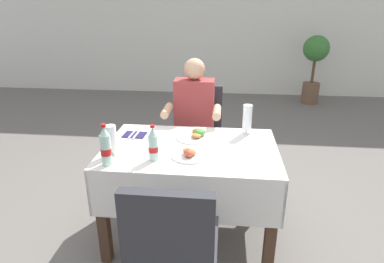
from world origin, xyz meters
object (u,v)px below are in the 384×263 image
Objects in this scene: main_dining_table at (191,168)px; cola_bottle_primary at (153,145)px; beer_glass_left at (247,119)px; seated_diner_far at (194,119)px; plate_near_camera at (189,154)px; beer_glass_middle at (111,140)px; chair_near_camera_side at (174,246)px; cola_bottle_secondary at (106,147)px; napkin_cutlery_set at (135,135)px; chair_far_diner_seat at (199,131)px; plate_far_diner at (196,135)px; potted_plant_corner at (315,61)px.

cola_bottle_primary is at bearing -134.13° from main_dining_table.
beer_glass_left is 0.97× the size of cola_bottle_primary.
seated_diner_far is at bearing 93.77° from main_dining_table.
plate_near_camera is 0.53m from beer_glass_middle.
chair_near_camera_side is 4.57× the size of beer_glass_middle.
napkin_cutlery_set is at bearing 85.42° from cola_bottle_secondary.
chair_far_diner_seat is at bearing 90.00° from main_dining_table.
plate_near_camera is at bearing -35.73° from napkin_cutlery_set.
chair_near_camera_side is (-0.00, -1.61, 0.00)m from chair_far_diner_seat.
seated_diner_far is 6.55× the size of napkin_cutlery_set.
seated_diner_far is at bearing 51.49° from napkin_cutlery_set.
beer_glass_middle is (-0.53, -0.36, 0.09)m from plate_far_diner.
seated_diner_far is at bearing 93.59° from plate_near_camera.
cola_bottle_secondary is at bearing -113.90° from seated_diner_far.
beer_glass_middle is at bearing -146.08° from plate_far_diner.
plate_far_diner is 1.33× the size of napkin_cutlery_set.
seated_diner_far is (-0.05, 0.70, 0.13)m from main_dining_table.
chair_far_diner_seat is 0.77× the size of seated_diner_far.
chair_far_diner_seat is 1.00× the size of chair_near_camera_side.
napkin_cutlery_set is at bearing -128.51° from seated_diner_far.
seated_diner_far reaches higher than chair_near_camera_side.
cola_bottle_primary is (-0.22, -0.23, 0.28)m from main_dining_table.
chair_far_diner_seat is at bearing 90.46° from plate_near_camera.
main_dining_table is 0.81m from chair_far_diner_seat.
plate_far_diner is at bearing -115.65° from potted_plant_corner.
beer_glass_left is (0.46, -0.39, 0.15)m from seated_diner_far.
cola_bottle_secondary is 0.52m from napkin_cutlery_set.
cola_bottle_primary is 0.88× the size of cola_bottle_secondary.
napkin_cutlery_set is at bearing 158.70° from main_dining_table.
napkin_cutlery_set is (-0.87, -0.12, -0.11)m from beer_glass_left.
seated_diner_far is 0.53m from plate_far_diner.
cola_bottle_secondary is (-0.50, -0.32, 0.29)m from main_dining_table.
plate_near_camera is at bearing 89.32° from chair_near_camera_side.
chair_far_diner_seat is 4.00× the size of cola_bottle_primary.
plate_near_camera is 0.21× the size of potted_plant_corner.
seated_diner_far reaches higher than cola_bottle_primary.
seated_diner_far is at bearing 66.10° from cola_bottle_secondary.
napkin_cutlery_set reaches higher than main_dining_table.
plate_far_diner is at bearing 33.92° from beer_glass_middle.
plate_near_camera is 4.41m from potted_plant_corner.
plate_near_camera is (0.01, 0.65, 0.21)m from chair_near_camera_side.
seated_diner_far is 4.91× the size of plate_far_diner.
beer_glass_left is at bearing 34.62° from cola_bottle_secondary.
seated_diner_far is 4.59× the size of cola_bottle_secondary.
chair_far_diner_seat is 3.56m from potted_plant_corner.
cola_bottle_primary is 4.57m from potted_plant_corner.
plate_far_diner is (0.01, 0.33, 0.00)m from plate_near_camera.
chair_far_diner_seat is at bearing 129.28° from beer_glass_left.
plate_near_camera is at bearing -86.41° from seated_diner_far.
plate_near_camera is at bearing 3.12° from beer_glass_middle.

